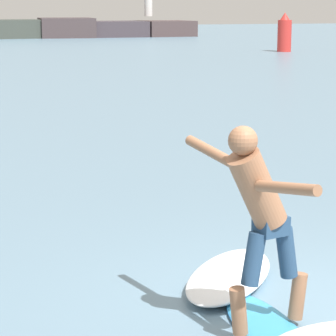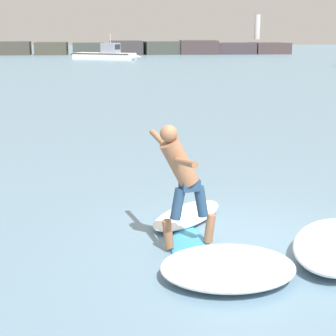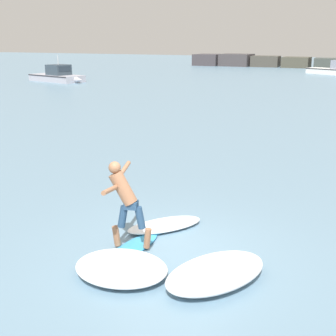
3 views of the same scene
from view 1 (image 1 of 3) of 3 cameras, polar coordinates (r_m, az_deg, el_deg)
ground_plane at (r=7.47m, az=11.46°, el=-10.31°), size 200.00×200.00×0.00m
surfboard at (r=7.03m, az=7.11°, el=-11.32°), size 0.67×1.92×0.20m
surfer at (r=6.57m, az=6.56°, el=-2.96°), size 0.93×1.66×1.76m
channel_marker_buoy at (r=48.18m, az=8.35°, el=9.50°), size 0.83×0.83×2.29m
wave_foam_at_tail at (r=8.09m, az=4.43°, el=-7.69°), size 1.65×1.85×0.17m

